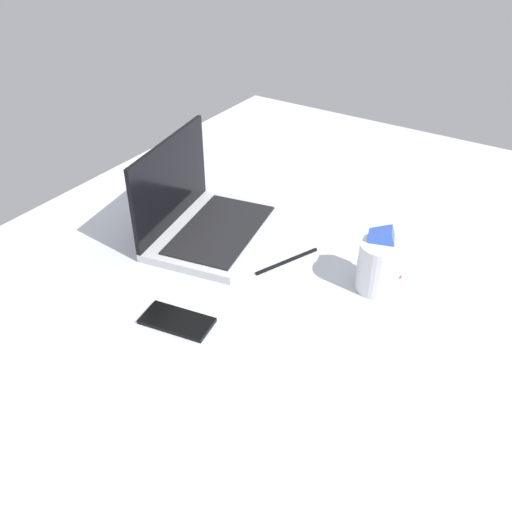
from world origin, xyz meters
TOP-DOWN VIEW (x-y plane):
  - bed_mattress at (0.00, 0.00)cm, footprint 180.00×140.00cm
  - laptop at (-2.01, 25.25)cm, footprint 36.80×28.90cm
  - snack_cup at (1.09, -18.46)cm, footprint 9.49×9.31cm
  - cell_phone at (-30.59, 9.88)cm, footprint 9.11×14.96cm
  - charger_cable at (-1.47, 1.97)cm, footprint 15.90×7.16cm

SIDE VIEW (x-z plane):
  - bed_mattress at x=0.00cm, z-range 0.00..18.00cm
  - charger_cable at x=-1.47cm, z-range 18.00..18.60cm
  - cell_phone at x=-30.59cm, z-range 18.00..18.80cm
  - laptop at x=-2.01cm, z-range 10.91..33.91cm
  - snack_cup at x=1.09cm, z-range 17.08..30.84cm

